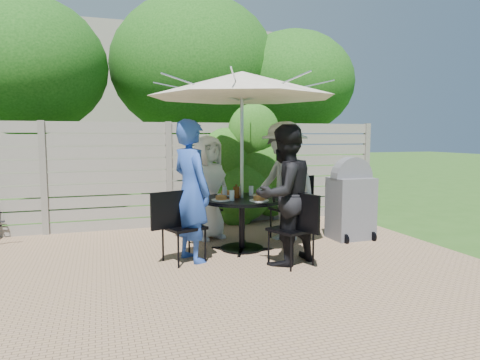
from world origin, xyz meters
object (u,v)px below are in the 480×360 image
object	(u,v)px
umbrella	(242,85)
plate_front	(259,199)
patio_table	(242,214)
chair_left	(183,241)
bbq_grill	(351,202)
glass_left	(232,195)
person_back	(208,188)
syrup_jug	(236,192)
person_left	(191,191)
chair_right	(290,221)
person_front	(284,195)
person_right	(284,182)
glass_back	(225,192)
glass_right	(251,191)
coffee_cup	(238,191)
chair_back	(203,221)
glass_front	(260,194)
plate_right	(261,194)
plate_back	(226,193)
plate_left	(221,199)
chair_front	(292,244)

from	to	relation	value
umbrella	plate_front	xyz separation A→B (m)	(0.13, -0.34, -1.52)
patio_table	chair_left	world-z (taller)	chair_left
plate_front	bbq_grill	bearing A→B (deg)	13.78
bbq_grill	glass_left	bearing A→B (deg)	-173.96
person_back	syrup_jug	world-z (taller)	person_back
person_left	chair_right	xyz separation A→B (m)	(1.68, 0.64, -0.61)
person_left	plate_front	bearing A→B (deg)	-113.45
person_front	person_right	distance (m)	1.17
glass_back	glass_left	size ratio (longest dim) A/B	1.00
syrup_jug	glass_left	bearing A→B (deg)	-121.12
person_front	glass_right	xyz separation A→B (m)	(-0.09, 0.97, -0.06)
glass_left	coffee_cup	world-z (taller)	glass_left
chair_back	person_front	distance (m)	1.89
person_left	glass_right	xyz separation A→B (m)	(0.98, 0.49, -0.09)
glass_left	bbq_grill	distance (m)	2.03
patio_table	chair_back	world-z (taller)	chair_back
glass_back	person_right	bearing A→B (deg)	5.55
chair_left	glass_front	xyz separation A→B (m)	(1.09, 0.14, 0.53)
person_back	person_front	size ratio (longest dim) A/B	0.92
plate_front	plate_right	bearing A→B (deg)	66.07
plate_back	plate_left	size ratio (longest dim) A/B	1.00
person_back	chair_left	size ratio (longest dim) A/B	1.73
plate_front	glass_right	bearing A→B (deg)	81.89
person_front	glass_back	xyz separation A→B (m)	(-0.49, 0.98, -0.06)
person_right	glass_left	bearing A→B (deg)	-84.50
chair_left	person_back	bearing A→B (deg)	41.67
person_front	plate_right	size ratio (longest dim) A/B	6.73
person_front	plate_front	world-z (taller)	person_front
plate_back	plate_right	distance (m)	0.51
chair_front	chair_left	bearing A→B (deg)	45.55
plate_front	glass_left	bearing A→B (deg)	156.57
umbrella	chair_left	bearing A→B (deg)	-158.94
plate_back	glass_front	bearing A→B (deg)	-59.32
person_back	glass_left	distance (m)	0.97
patio_table	plate_front	distance (m)	0.44
person_right	plate_front	xyz separation A→B (m)	(-0.65, -0.63, -0.14)
person_left	glass_left	bearing A→B (deg)	-100.42
bbq_grill	syrup_jug	bearing A→B (deg)	179.99
glass_right	person_back	bearing A→B (deg)	130.77
umbrella	plate_left	bearing A→B (deg)	-158.93
chair_back	glass_right	distance (m)	1.05
chair_back	glass_right	bearing A→B (deg)	9.18
glass_front	person_left	bearing A→B (deg)	-174.45
umbrella	chair_right	bearing A→B (deg)	20.94
person_left	person_right	bearing A→B (deg)	-90.00
plate_left	plate_front	world-z (taller)	same
chair_front	coffee_cup	size ratio (longest dim) A/B	7.77
plate_right	syrup_jug	size ratio (longest dim) A/B	1.63
patio_table	person_right	xyz separation A→B (m)	(0.77, 0.30, 0.39)
bbq_grill	umbrella	bearing A→B (deg)	-179.15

